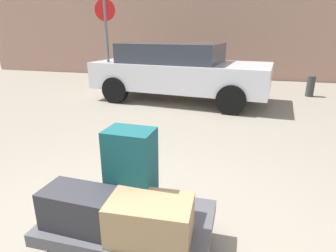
% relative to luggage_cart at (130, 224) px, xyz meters
% --- Properties ---
extents(ground_plane, '(60.00, 60.00, 0.00)m').
position_rel_luggage_cart_xyz_m(ground_plane, '(0.00, 0.00, -0.27)').
color(ground_plane, gray).
extents(luggage_cart, '(1.28, 0.78, 0.34)m').
position_rel_luggage_cart_xyz_m(luggage_cart, '(0.00, 0.00, 0.00)').
color(luggage_cart, '#4C4C51').
rests_on(luggage_cart, ground_plane).
extents(suitcase_teal_front_left, '(0.37, 0.27, 0.69)m').
position_rel_luggage_cart_xyz_m(suitcase_teal_front_left, '(-0.00, 0.08, 0.41)').
color(suitcase_teal_front_left, '#144C51').
rests_on(suitcase_teal_front_left, luggage_cart).
extents(duffel_bag_tan_stacked_top, '(0.59, 0.38, 0.30)m').
position_rel_luggage_cart_xyz_m(duffel_bag_tan_stacked_top, '(0.24, -0.19, 0.22)').
color(duffel_bag_tan_stacked_top, '#9E7F56').
rests_on(duffel_bag_tan_stacked_top, luggage_cart).
extents(duffel_bag_charcoal_rear_right, '(0.59, 0.32, 0.29)m').
position_rel_luggage_cart_xyz_m(duffel_bag_charcoal_rear_right, '(-0.28, -0.18, 0.22)').
color(duffel_bag_charcoal_rear_right, '#2D2D33').
rests_on(duffel_bag_charcoal_rear_right, luggage_cart).
extents(parked_car, '(4.48, 2.30, 1.42)m').
position_rel_luggage_cart_xyz_m(parked_car, '(-0.79, 5.30, 0.49)').
color(parked_car, silver).
rests_on(parked_car, ground_plane).
extents(bollard_kerb_near, '(0.21, 0.21, 0.55)m').
position_rel_luggage_cart_xyz_m(bollard_kerb_near, '(2.58, 6.60, 0.01)').
color(bollard_kerb_near, '#383838').
rests_on(bollard_kerb_near, ground_plane).
extents(no_parking_sign, '(0.50, 0.08, 2.42)m').
position_rel_luggage_cart_xyz_m(no_parking_sign, '(-2.49, 4.85, 1.23)').
color(no_parking_sign, slate).
rests_on(no_parking_sign, ground_plane).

